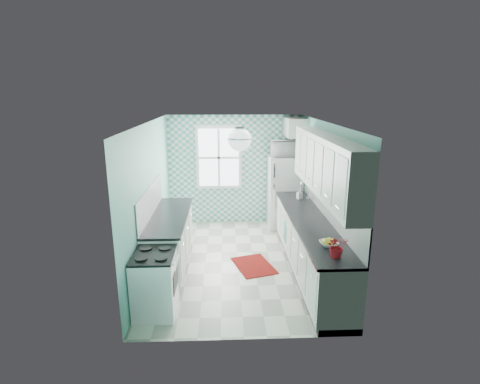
{
  "coord_description": "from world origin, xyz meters",
  "views": [
    {
      "loc": [
        -0.22,
        -6.23,
        2.99
      ],
      "look_at": [
        0.05,
        0.25,
        1.25
      ],
      "focal_mm": 28.0,
      "sensor_mm": 36.0,
      "label": 1
    }
  ],
  "objects_px": {
    "stove": "(155,282)",
    "potted_plant": "(337,246)",
    "sink": "(298,201)",
    "ceiling_light": "(240,139)",
    "microwave": "(286,149)",
    "fruit_bowl": "(329,244)",
    "fridge": "(284,192)"
  },
  "relations": [
    {
      "from": "fridge",
      "to": "microwave",
      "type": "bearing_deg",
      "value": 54.87
    },
    {
      "from": "fruit_bowl",
      "to": "microwave",
      "type": "distance_m",
      "value": 3.43
    },
    {
      "from": "stove",
      "to": "sink",
      "type": "height_order",
      "value": "sink"
    },
    {
      "from": "sink",
      "to": "fruit_bowl",
      "type": "xyz_separation_m",
      "value": [
        -0.0,
        -2.23,
        0.04
      ]
    },
    {
      "from": "stove",
      "to": "fridge",
      "type": "bearing_deg",
      "value": 55.62
    },
    {
      "from": "fruit_bowl",
      "to": "potted_plant",
      "type": "height_order",
      "value": "potted_plant"
    },
    {
      "from": "stove",
      "to": "microwave",
      "type": "xyz_separation_m",
      "value": [
        2.31,
        3.32,
        1.35
      ]
    },
    {
      "from": "sink",
      "to": "potted_plant",
      "type": "height_order",
      "value": "sink"
    },
    {
      "from": "stove",
      "to": "potted_plant",
      "type": "xyz_separation_m",
      "value": [
        2.4,
        -0.36,
        0.64
      ]
    },
    {
      "from": "ceiling_light",
      "to": "sink",
      "type": "xyz_separation_m",
      "value": [
        1.2,
        1.52,
        -1.39
      ]
    },
    {
      "from": "fruit_bowl",
      "to": "potted_plant",
      "type": "relative_size",
      "value": 0.88
    },
    {
      "from": "sink",
      "to": "fruit_bowl",
      "type": "bearing_deg",
      "value": -93.36
    },
    {
      "from": "stove",
      "to": "fruit_bowl",
      "type": "distance_m",
      "value": 2.46
    },
    {
      "from": "ceiling_light",
      "to": "microwave",
      "type": "distance_m",
      "value": 2.89
    },
    {
      "from": "fruit_bowl",
      "to": "ceiling_light",
      "type": "bearing_deg",
      "value": 149.48
    },
    {
      "from": "fruit_bowl",
      "to": "microwave",
      "type": "xyz_separation_m",
      "value": [
        -0.09,
        3.32,
        0.82
      ]
    },
    {
      "from": "fruit_bowl",
      "to": "sink",
      "type": "bearing_deg",
      "value": 89.91
    },
    {
      "from": "fruit_bowl",
      "to": "potted_plant",
      "type": "distance_m",
      "value": 0.38
    },
    {
      "from": "fridge",
      "to": "sink",
      "type": "relative_size",
      "value": 3.05
    },
    {
      "from": "stove",
      "to": "fruit_bowl",
      "type": "relative_size",
      "value": 3.28
    },
    {
      "from": "sink",
      "to": "microwave",
      "type": "height_order",
      "value": "microwave"
    },
    {
      "from": "ceiling_light",
      "to": "stove",
      "type": "xyz_separation_m",
      "value": [
        -1.2,
        -0.71,
        -1.88
      ]
    },
    {
      "from": "ceiling_light",
      "to": "fruit_bowl",
      "type": "height_order",
      "value": "ceiling_light"
    },
    {
      "from": "sink",
      "to": "microwave",
      "type": "relative_size",
      "value": 0.87
    },
    {
      "from": "sink",
      "to": "fruit_bowl",
      "type": "relative_size",
      "value": 2.06
    },
    {
      "from": "sink",
      "to": "fruit_bowl",
      "type": "distance_m",
      "value": 2.23
    },
    {
      "from": "fridge",
      "to": "stove",
      "type": "relative_size",
      "value": 1.92
    },
    {
      "from": "stove",
      "to": "potted_plant",
      "type": "height_order",
      "value": "potted_plant"
    },
    {
      "from": "ceiling_light",
      "to": "fridge",
      "type": "relative_size",
      "value": 0.22
    },
    {
      "from": "ceiling_light",
      "to": "fruit_bowl",
      "type": "distance_m",
      "value": 1.94
    },
    {
      "from": "fridge",
      "to": "stove",
      "type": "xyz_separation_m",
      "value": [
        -2.31,
        -3.32,
        -0.37
      ]
    },
    {
      "from": "ceiling_light",
      "to": "fruit_bowl",
      "type": "xyz_separation_m",
      "value": [
        1.2,
        -0.71,
        -1.35
      ]
    }
  ]
}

